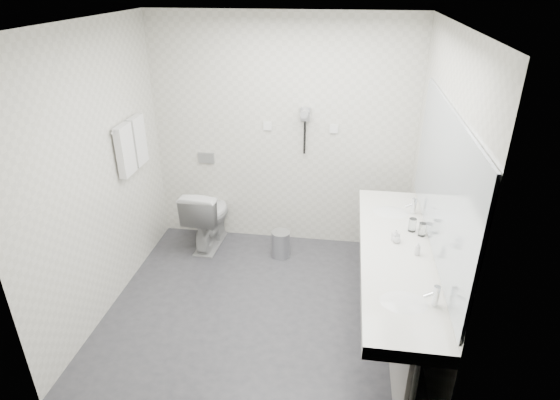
# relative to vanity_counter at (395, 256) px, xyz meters

# --- Properties ---
(floor) EXTENTS (2.80, 2.80, 0.00)m
(floor) POSITION_rel_vanity_counter_xyz_m (-1.12, 0.20, -0.80)
(floor) COLOR #2D2C31
(floor) RESTS_ON ground
(ceiling) EXTENTS (2.80, 2.80, 0.00)m
(ceiling) POSITION_rel_vanity_counter_xyz_m (-1.12, 0.20, 1.70)
(ceiling) COLOR silver
(ceiling) RESTS_ON wall_back
(wall_back) EXTENTS (2.80, 0.00, 2.80)m
(wall_back) POSITION_rel_vanity_counter_xyz_m (-1.12, 1.50, 0.45)
(wall_back) COLOR beige
(wall_back) RESTS_ON floor
(wall_front) EXTENTS (2.80, 0.00, 2.80)m
(wall_front) POSITION_rel_vanity_counter_xyz_m (-1.12, -1.10, 0.45)
(wall_front) COLOR beige
(wall_front) RESTS_ON floor
(wall_left) EXTENTS (0.00, 2.60, 2.60)m
(wall_left) POSITION_rel_vanity_counter_xyz_m (-2.52, 0.20, 0.45)
(wall_left) COLOR beige
(wall_left) RESTS_ON floor
(wall_right) EXTENTS (0.00, 2.60, 2.60)m
(wall_right) POSITION_rel_vanity_counter_xyz_m (0.27, 0.20, 0.45)
(wall_right) COLOR beige
(wall_right) RESTS_ON floor
(vanity_counter) EXTENTS (0.55, 2.20, 0.10)m
(vanity_counter) POSITION_rel_vanity_counter_xyz_m (0.00, 0.00, 0.00)
(vanity_counter) COLOR silver
(vanity_counter) RESTS_ON floor
(vanity_panel) EXTENTS (0.03, 2.15, 0.75)m
(vanity_panel) POSITION_rel_vanity_counter_xyz_m (0.02, 0.00, -0.42)
(vanity_panel) COLOR gray
(vanity_panel) RESTS_ON floor
(vanity_post_far) EXTENTS (0.06, 0.06, 0.75)m
(vanity_post_far) POSITION_rel_vanity_counter_xyz_m (0.05, 1.04, -0.42)
(vanity_post_far) COLOR silver
(vanity_post_far) RESTS_ON floor
(mirror) EXTENTS (0.02, 2.20, 1.05)m
(mirror) POSITION_rel_vanity_counter_xyz_m (0.26, 0.00, 0.65)
(mirror) COLOR #B2BCC6
(mirror) RESTS_ON wall_right
(basin_near) EXTENTS (0.40, 0.31, 0.05)m
(basin_near) POSITION_rel_vanity_counter_xyz_m (0.00, -0.65, 0.04)
(basin_near) COLOR silver
(basin_near) RESTS_ON vanity_counter
(basin_far) EXTENTS (0.40, 0.31, 0.05)m
(basin_far) POSITION_rel_vanity_counter_xyz_m (0.00, 0.65, 0.04)
(basin_far) COLOR silver
(basin_far) RESTS_ON vanity_counter
(faucet_near) EXTENTS (0.04, 0.04, 0.15)m
(faucet_near) POSITION_rel_vanity_counter_xyz_m (0.19, -0.65, 0.12)
(faucet_near) COLOR silver
(faucet_near) RESTS_ON vanity_counter
(faucet_far) EXTENTS (0.04, 0.04, 0.15)m
(faucet_far) POSITION_rel_vanity_counter_xyz_m (0.19, 0.65, 0.12)
(faucet_far) COLOR silver
(faucet_far) RESTS_ON vanity_counter
(soap_bottle_a) EXTENTS (0.07, 0.07, 0.11)m
(soap_bottle_a) POSITION_rel_vanity_counter_xyz_m (0.00, 0.14, 0.11)
(soap_bottle_a) COLOR beige
(soap_bottle_a) RESTS_ON vanity_counter
(soap_bottle_b) EXTENTS (0.09, 0.09, 0.09)m
(soap_bottle_b) POSITION_rel_vanity_counter_xyz_m (0.01, 0.12, 0.09)
(soap_bottle_b) COLOR beige
(soap_bottle_b) RESTS_ON vanity_counter
(soap_bottle_c) EXTENTS (0.06, 0.06, 0.12)m
(soap_bottle_c) POSITION_rel_vanity_counter_xyz_m (0.15, -0.05, 0.11)
(soap_bottle_c) COLOR beige
(soap_bottle_c) RESTS_ON vanity_counter
(glass_left) EXTENTS (0.07, 0.07, 0.11)m
(glass_left) POSITION_rel_vanity_counter_xyz_m (0.23, 0.26, 0.11)
(glass_left) COLOR silver
(glass_left) RESTS_ON vanity_counter
(glass_right) EXTENTS (0.06, 0.06, 0.12)m
(glass_right) POSITION_rel_vanity_counter_xyz_m (0.15, 0.33, 0.11)
(glass_right) COLOR silver
(glass_right) RESTS_ON vanity_counter
(toilet) EXTENTS (0.45, 0.74, 0.72)m
(toilet) POSITION_rel_vanity_counter_xyz_m (-1.92, 1.22, -0.44)
(toilet) COLOR silver
(toilet) RESTS_ON floor
(flush_plate) EXTENTS (0.18, 0.02, 0.12)m
(flush_plate) POSITION_rel_vanity_counter_xyz_m (-1.98, 1.49, 0.15)
(flush_plate) COLOR #B2B5BA
(flush_plate) RESTS_ON wall_back
(pedal_bin) EXTENTS (0.27, 0.27, 0.29)m
(pedal_bin) POSITION_rel_vanity_counter_xyz_m (-1.07, 1.09, -0.66)
(pedal_bin) COLOR #B2B5BA
(pedal_bin) RESTS_ON floor
(bin_lid) EXTENTS (0.20, 0.20, 0.02)m
(bin_lid) POSITION_rel_vanity_counter_xyz_m (-1.07, 1.09, -0.51)
(bin_lid) COLOR #B2B5BA
(bin_lid) RESTS_ON pedal_bin
(towel_rail) EXTENTS (0.02, 0.62, 0.02)m
(towel_rail) POSITION_rel_vanity_counter_xyz_m (-2.47, 0.75, 0.75)
(towel_rail) COLOR silver
(towel_rail) RESTS_ON wall_left
(towel_near) EXTENTS (0.07, 0.24, 0.48)m
(towel_near) POSITION_rel_vanity_counter_xyz_m (-2.46, 0.61, 0.53)
(towel_near) COLOR silver
(towel_near) RESTS_ON towel_rail
(towel_far) EXTENTS (0.07, 0.24, 0.48)m
(towel_far) POSITION_rel_vanity_counter_xyz_m (-2.46, 0.89, 0.53)
(towel_far) COLOR silver
(towel_far) RESTS_ON towel_rail
(dryer_cradle) EXTENTS (0.10, 0.04, 0.14)m
(dryer_cradle) POSITION_rel_vanity_counter_xyz_m (-0.88, 1.47, 0.70)
(dryer_cradle) COLOR gray
(dryer_cradle) RESTS_ON wall_back
(dryer_barrel) EXTENTS (0.08, 0.14, 0.08)m
(dryer_barrel) POSITION_rel_vanity_counter_xyz_m (-0.88, 1.40, 0.73)
(dryer_barrel) COLOR gray
(dryer_barrel) RESTS_ON dryer_cradle
(dryer_cord) EXTENTS (0.02, 0.02, 0.35)m
(dryer_cord) POSITION_rel_vanity_counter_xyz_m (-0.88, 1.46, 0.45)
(dryer_cord) COLOR black
(dryer_cord) RESTS_ON dryer_cradle
(switch_plate_a) EXTENTS (0.09, 0.02, 0.09)m
(switch_plate_a) POSITION_rel_vanity_counter_xyz_m (-1.27, 1.49, 0.55)
(switch_plate_a) COLOR silver
(switch_plate_a) RESTS_ON wall_back
(switch_plate_b) EXTENTS (0.09, 0.02, 0.09)m
(switch_plate_b) POSITION_rel_vanity_counter_xyz_m (-0.57, 1.49, 0.55)
(switch_plate_b) COLOR silver
(switch_plate_b) RESTS_ON wall_back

